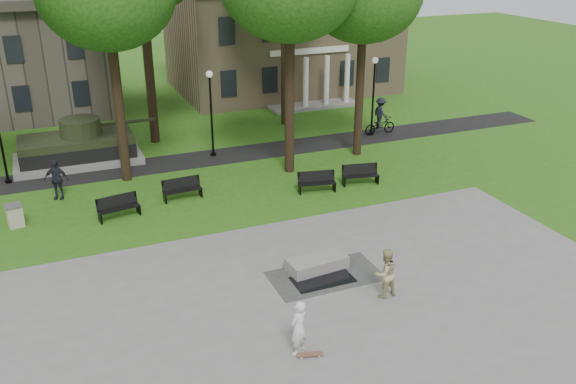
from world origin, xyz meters
The scene contains 19 objects.
ground centered at (0.00, 0.00, 0.00)m, with size 120.00×120.00×0.00m, color #275A15.
plaza centered at (0.00, -5.00, 0.01)m, with size 22.00×16.00×0.02m, color gray.
footpath centered at (0.00, 12.00, 0.01)m, with size 44.00×2.60×0.01m, color black.
building_right centered at (10.00, 26.00, 4.34)m, with size 17.00×12.00×8.60m.
lamp_mid centered at (0.50, 12.30, 2.79)m, with size 0.36×0.36×4.73m.
lamp_right centered at (10.50, 12.30, 2.79)m, with size 0.36×0.36×4.73m.
tank_monument centered at (-6.46, 14.00, 0.86)m, with size 7.45×3.40×2.40m.
puddle centered at (0.46, -1.96, 0.02)m, with size 2.20×1.20×0.00m, color black.
concrete_block centered at (0.59, -1.17, 0.24)m, with size 2.20×1.00×0.45m, color gray.
skateboard centered at (-1.72, -5.67, 0.06)m, with size 0.78×0.20×0.07m, color brown.
skateboarder centered at (-1.96, -5.38, 0.89)m, with size 0.64×0.42×1.74m, color white.
friend_watching centered at (1.93, -3.68, 0.90)m, with size 0.85×0.66×1.75m, color tan.
pedestrian_walker centered at (-7.79, 9.30, 0.95)m, with size 1.11×0.46×1.89m, color #20222A.
cyclist centered at (11.03, 12.22, 0.93)m, with size 2.14×1.23×2.29m.
park_bench_0 centered at (-5.48, 6.12, 0.52)m, with size 1.85×0.86×1.00m.
park_bench_1 centered at (-2.47, 7.08, 0.52)m, with size 1.82×0.62×1.00m.
park_bench_2 centered at (3.63, 5.48, 0.52)m, with size 1.85×0.85×1.00m.
park_bench_3 centered at (6.01, 5.55, 0.52)m, with size 1.85×0.85×1.00m.
trash_bin centered at (-9.63, 6.93, 0.49)m, with size 0.77×0.77×0.96m.
Camera 1 is at (-7.82, -18.80, 11.38)m, focal length 38.00 mm.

